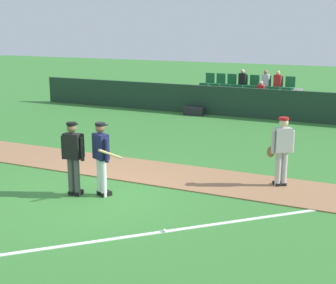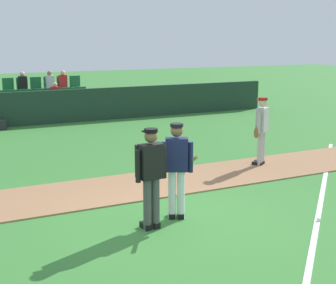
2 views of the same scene
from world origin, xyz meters
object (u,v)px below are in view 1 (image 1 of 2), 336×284
at_px(runner_grey_jersey, 282,149).
at_px(equipment_bag, 194,111).
at_px(batter_navy_jersey, 101,156).
at_px(umpire_home_plate, 73,154).
at_px(baseball, 164,231).

distance_m(runner_grey_jersey, equipment_bag, 9.95).
bearing_deg(batter_navy_jersey, equipment_bag, 100.42).
bearing_deg(umpire_home_plate, equipment_bag, 97.01).
distance_m(baseball, equipment_bag, 12.58).
distance_m(batter_navy_jersey, umpire_home_plate, 0.66).
bearing_deg(umpire_home_plate, baseball, -20.09).
height_order(runner_grey_jersey, baseball, runner_grey_jersey).
xyz_separation_m(umpire_home_plate, runner_grey_jersey, (4.27, 2.65, -0.04)).
bearing_deg(umpire_home_plate, runner_grey_jersey, 31.81).
relative_size(baseball, equipment_bag, 0.08).
xyz_separation_m(runner_grey_jersey, equipment_bag, (-5.60, 8.18, -0.78)).
bearing_deg(runner_grey_jersey, baseball, -111.35).
bearing_deg(equipment_bag, baseball, -70.67).
height_order(runner_grey_jersey, equipment_bag, runner_grey_jersey).
distance_m(batter_navy_jersey, runner_grey_jersey, 4.38).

